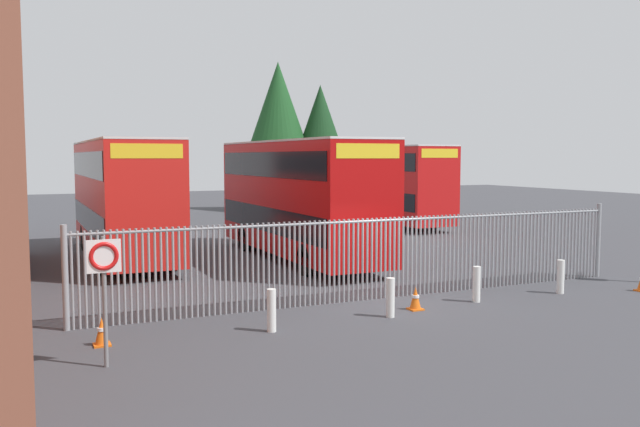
{
  "coord_description": "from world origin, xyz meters",
  "views": [
    {
      "loc": [
        -8.89,
        -15.43,
        3.83
      ],
      "look_at": [
        0.0,
        4.0,
        2.0
      ],
      "focal_mm": 37.3,
      "sensor_mm": 36.0,
      "label": 1
    }
  ],
  "objects_px": {
    "double_decker_bus_near_gate": "(298,195)",
    "bollard_center_front": "(390,298)",
    "traffic_cone_near_kerb": "(415,298)",
    "bollard_far_right": "(561,277)",
    "traffic_cone_by_gate": "(102,332)",
    "speed_limit_sign_post": "(104,271)",
    "double_decker_bus_behind_fence_right": "(384,182)",
    "bollard_near_left": "(271,310)",
    "bollard_near_right": "(477,284)",
    "double_decker_bus_behind_fence_left": "(122,194)"
  },
  "relations": [
    {
      "from": "bollard_far_right",
      "to": "double_decker_bus_near_gate",
      "type": "bearing_deg",
      "value": 115.8
    },
    {
      "from": "double_decker_bus_behind_fence_right",
      "to": "bollard_near_left",
      "type": "height_order",
      "value": "double_decker_bus_behind_fence_right"
    },
    {
      "from": "bollard_center_front",
      "to": "traffic_cone_near_kerb",
      "type": "relative_size",
      "value": 1.61
    },
    {
      "from": "bollard_near_right",
      "to": "traffic_cone_near_kerb",
      "type": "distance_m",
      "value": 1.97
    },
    {
      "from": "bollard_far_right",
      "to": "traffic_cone_near_kerb",
      "type": "height_order",
      "value": "bollard_far_right"
    },
    {
      "from": "bollard_near_left",
      "to": "double_decker_bus_behind_fence_right",
      "type": "bearing_deg",
      "value": 54.0
    },
    {
      "from": "double_decker_bus_behind_fence_right",
      "to": "traffic_cone_near_kerb",
      "type": "relative_size",
      "value": 18.32
    },
    {
      "from": "traffic_cone_by_gate",
      "to": "double_decker_bus_behind_fence_right",
      "type": "bearing_deg",
      "value": 47.07
    },
    {
      "from": "double_decker_bus_behind_fence_right",
      "to": "bollard_near_left",
      "type": "relative_size",
      "value": 11.38
    },
    {
      "from": "double_decker_bus_near_gate",
      "to": "traffic_cone_by_gate",
      "type": "xyz_separation_m",
      "value": [
        -8.05,
        -8.88,
        -2.13
      ]
    },
    {
      "from": "double_decker_bus_near_gate",
      "to": "bollard_center_front",
      "type": "height_order",
      "value": "double_decker_bus_near_gate"
    },
    {
      "from": "double_decker_bus_near_gate",
      "to": "bollard_center_front",
      "type": "xyz_separation_m",
      "value": [
        -1.49,
        -9.24,
        -1.95
      ]
    },
    {
      "from": "double_decker_bus_behind_fence_right",
      "to": "bollard_center_front",
      "type": "distance_m",
      "value": 22.05
    },
    {
      "from": "bollard_far_right",
      "to": "traffic_cone_near_kerb",
      "type": "distance_m",
      "value": 4.8
    },
    {
      "from": "bollard_near_right",
      "to": "speed_limit_sign_post",
      "type": "distance_m",
      "value": 9.8
    },
    {
      "from": "double_decker_bus_behind_fence_left",
      "to": "traffic_cone_by_gate",
      "type": "relative_size",
      "value": 18.32
    },
    {
      "from": "double_decker_bus_behind_fence_left",
      "to": "bollard_center_front",
      "type": "height_order",
      "value": "double_decker_bus_behind_fence_left"
    },
    {
      "from": "double_decker_bus_near_gate",
      "to": "bollard_center_front",
      "type": "relative_size",
      "value": 11.38
    },
    {
      "from": "bollard_far_right",
      "to": "traffic_cone_by_gate",
      "type": "height_order",
      "value": "bollard_far_right"
    },
    {
      "from": "double_decker_bus_near_gate",
      "to": "bollard_near_left",
      "type": "relative_size",
      "value": 11.38
    },
    {
      "from": "bollard_near_right",
      "to": "double_decker_bus_behind_fence_left",
      "type": "bearing_deg",
      "value": 122.41
    },
    {
      "from": "bollard_near_right",
      "to": "bollard_far_right",
      "type": "xyz_separation_m",
      "value": [
        2.84,
        -0.09,
        0.0
      ]
    },
    {
      "from": "bollard_near_left",
      "to": "traffic_cone_by_gate",
      "type": "height_order",
      "value": "bollard_near_left"
    },
    {
      "from": "bollard_center_front",
      "to": "traffic_cone_near_kerb",
      "type": "distance_m",
      "value": 1.06
    },
    {
      "from": "traffic_cone_by_gate",
      "to": "speed_limit_sign_post",
      "type": "xyz_separation_m",
      "value": [
        -0.09,
        -1.51,
        1.49
      ]
    },
    {
      "from": "double_decker_bus_behind_fence_right",
      "to": "bollard_near_right",
      "type": "bearing_deg",
      "value": -113.13
    },
    {
      "from": "double_decker_bus_near_gate",
      "to": "double_decker_bus_behind_fence_right",
      "type": "xyz_separation_m",
      "value": [
        9.38,
        9.85,
        0.0
      ]
    },
    {
      "from": "double_decker_bus_near_gate",
      "to": "bollard_near_right",
      "type": "relative_size",
      "value": 11.38
    },
    {
      "from": "double_decker_bus_near_gate",
      "to": "double_decker_bus_behind_fence_right",
      "type": "height_order",
      "value": "same"
    },
    {
      "from": "double_decker_bus_behind_fence_left",
      "to": "double_decker_bus_behind_fence_right",
      "type": "relative_size",
      "value": 1.0
    },
    {
      "from": "double_decker_bus_near_gate",
      "to": "traffic_cone_by_gate",
      "type": "relative_size",
      "value": 18.32
    },
    {
      "from": "traffic_cone_near_kerb",
      "to": "bollard_near_left",
      "type": "bearing_deg",
      "value": -173.43
    },
    {
      "from": "traffic_cone_near_kerb",
      "to": "bollard_center_front",
      "type": "bearing_deg",
      "value": -157.45
    },
    {
      "from": "bollard_center_front",
      "to": "traffic_cone_near_kerb",
      "type": "xyz_separation_m",
      "value": [
        0.96,
        0.4,
        -0.19
      ]
    },
    {
      "from": "double_decker_bus_behind_fence_right",
      "to": "bollard_near_right",
      "type": "relative_size",
      "value": 11.38
    },
    {
      "from": "double_decker_bus_behind_fence_right",
      "to": "bollard_center_front",
      "type": "xyz_separation_m",
      "value": [
        -10.86,
        -19.09,
        -1.95
      ]
    },
    {
      "from": "bollard_center_front",
      "to": "double_decker_bus_behind_fence_left",
      "type": "bearing_deg",
      "value": 110.18
    },
    {
      "from": "double_decker_bus_behind_fence_right",
      "to": "traffic_cone_by_gate",
      "type": "distance_m",
      "value": 25.67
    },
    {
      "from": "double_decker_bus_near_gate",
      "to": "traffic_cone_near_kerb",
      "type": "distance_m",
      "value": 9.11
    },
    {
      "from": "double_decker_bus_behind_fence_left",
      "to": "double_decker_bus_near_gate",
      "type": "bearing_deg",
      "value": -25.73
    },
    {
      "from": "traffic_cone_by_gate",
      "to": "bollard_far_right",
      "type": "bearing_deg",
      "value": 0.24
    },
    {
      "from": "speed_limit_sign_post",
      "to": "traffic_cone_near_kerb",
      "type": "bearing_deg",
      "value": 11.52
    },
    {
      "from": "speed_limit_sign_post",
      "to": "double_decker_bus_near_gate",
      "type": "bearing_deg",
      "value": 51.94
    },
    {
      "from": "double_decker_bus_near_gate",
      "to": "speed_limit_sign_post",
      "type": "height_order",
      "value": "double_decker_bus_near_gate"
    },
    {
      "from": "double_decker_bus_behind_fence_right",
      "to": "bollard_far_right",
      "type": "distance_m",
      "value": 19.46
    },
    {
      "from": "double_decker_bus_near_gate",
      "to": "bollard_far_right",
      "type": "relative_size",
      "value": 11.38
    },
    {
      "from": "bollard_center_front",
      "to": "speed_limit_sign_post",
      "type": "bearing_deg",
      "value": -170.17
    },
    {
      "from": "bollard_center_front",
      "to": "traffic_cone_near_kerb",
      "type": "height_order",
      "value": "bollard_center_front"
    },
    {
      "from": "traffic_cone_near_kerb",
      "to": "bollard_far_right",
      "type": "bearing_deg",
      "value": 0.1
    },
    {
      "from": "bollard_near_right",
      "to": "bollard_center_front",
      "type": "bearing_deg",
      "value": -170.39
    }
  ]
}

